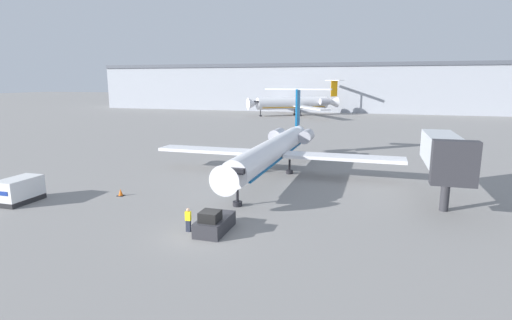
# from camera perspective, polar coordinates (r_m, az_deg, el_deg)

# --- Properties ---
(ground_plane) EXTENTS (600.00, 600.00, 0.00)m
(ground_plane) POSITION_cam_1_polar(r_m,az_deg,el_deg) (28.14, -7.49, -10.71)
(ground_plane) COLOR gray
(terminal_building) EXTENTS (180.00, 16.80, 16.39)m
(terminal_building) POSITION_cam_1_polar(r_m,az_deg,el_deg) (144.20, 12.40, 10.09)
(terminal_building) COLOR #9EA3AD
(terminal_building) RESTS_ON ground
(airplane_main) EXTENTS (28.29, 29.67, 9.43)m
(airplane_main) POSITION_cam_1_polar(r_m,az_deg,el_deg) (45.32, 2.70, 1.70)
(airplane_main) COLOR white
(airplane_main) RESTS_ON ground
(pushback_tug) EXTENTS (1.86, 3.73, 1.73)m
(pushback_tug) POSITION_cam_1_polar(r_m,az_deg,el_deg) (28.62, -5.95, -8.93)
(pushback_tug) COLOR #2D2D33
(pushback_tug) RESTS_ON ground
(luggage_cart) EXTENTS (2.08, 3.69, 2.19)m
(luggage_cart) POSITION_cam_1_polar(r_m,az_deg,el_deg) (40.54, -30.69, -3.75)
(luggage_cart) COLOR #232326
(luggage_cart) RESTS_ON ground
(worker_near_tug) EXTENTS (0.40, 0.24, 1.72)m
(worker_near_tug) POSITION_cam_1_polar(r_m,az_deg,el_deg) (28.76, -9.66, -8.36)
(worker_near_tug) COLOR #232838
(worker_near_tug) RESTS_ON ground
(traffic_cone_left) EXTENTS (0.58, 0.58, 0.67)m
(traffic_cone_left) POSITION_cam_1_polar(r_m,az_deg,el_deg) (39.14, -18.77, -4.42)
(traffic_cone_left) COLOR black
(traffic_cone_left) RESTS_ON ground
(airplane_parked_far_left) EXTENTS (27.72, 34.15, 10.72)m
(airplane_parked_far_left) POSITION_cam_1_polar(r_m,az_deg,el_deg) (124.19, 5.62, 8.10)
(airplane_parked_far_left) COLOR white
(airplane_parked_far_left) RESTS_ON ground
(jet_bridge) EXTENTS (3.20, 11.26, 6.19)m
(jet_bridge) POSITION_cam_1_polar(r_m,az_deg,el_deg) (37.46, 25.31, 0.89)
(jet_bridge) COLOR #2D2D33
(jet_bridge) RESTS_ON ground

